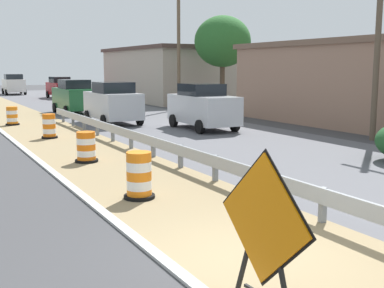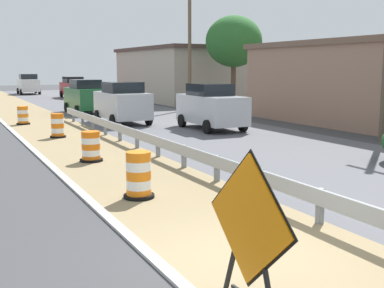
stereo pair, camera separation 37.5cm
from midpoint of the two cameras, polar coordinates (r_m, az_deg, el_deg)
name	(u,v)px [view 2 (the right image)]	position (r m, az deg, el deg)	size (l,w,h in m)	color
ground_plane	(247,261)	(7.97, 7.75, -13.26)	(160.00, 160.00, 0.00)	#3D3D3F
median_dirt_strip	(279,254)	(8.32, 11.36, -12.38)	(3.64, 120.00, 0.01)	#8E7A56
curb_near_edge	(171,276)	(7.36, -0.92, -15.08)	(0.20, 120.00, 0.11)	#ADADA8
guardrail_median	(357,212)	(9.13, 19.67, -7.39)	(0.18, 44.15, 0.71)	#999EA3
warning_sign_diamond	(249,225)	(6.22, 8.33, -9.25)	(0.13, 1.77, 2.03)	black
traffic_barrel_nearest	(139,177)	(11.40, -5.26, -3.84)	(0.72, 0.72, 1.08)	orange
traffic_barrel_close	(91,148)	(16.02, -10.96, -0.46)	(0.74, 0.74, 0.97)	orange
traffic_barrel_mid	(58,127)	(21.77, -14.83, 1.94)	(0.67, 0.67, 1.04)	orange
traffic_barrel_far	(23,116)	(27.34, -18.62, 3.06)	(0.70, 0.70, 0.96)	orange
car_lead_near_lane	(85,96)	(32.94, -11.95, 5.41)	(2.05, 4.33, 2.20)	#195128
car_trailing_near_lane	(74,87)	(49.74, -13.35, 6.41)	(2.04, 4.49, 2.06)	maroon
car_lead_far_lane	(28,84)	(58.07, -18.26, 6.61)	(2.21, 4.38, 2.23)	silver
car_mid_far_lane	(211,107)	(23.88, 2.69, 4.35)	(2.18, 4.39, 2.20)	silver
car_trailing_far_lane	(122,103)	(26.62, -7.69, 4.76)	(2.15, 4.22, 2.22)	silver
roadside_shop_near	(372,83)	(27.58, 20.53, 6.69)	(6.78, 14.40, 4.37)	#93705B
roadside_shop_far	(186,74)	(45.24, -0.42, 8.12)	(9.07, 14.23, 4.72)	#AD9E8E
utility_pole_mid	(190,45)	(35.08, 0.04, 11.39)	(0.24, 1.80, 8.71)	brown
tree_roadside	(234,42)	(36.03, 5.17, 11.73)	(4.05, 4.05, 6.64)	#4C3D2D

